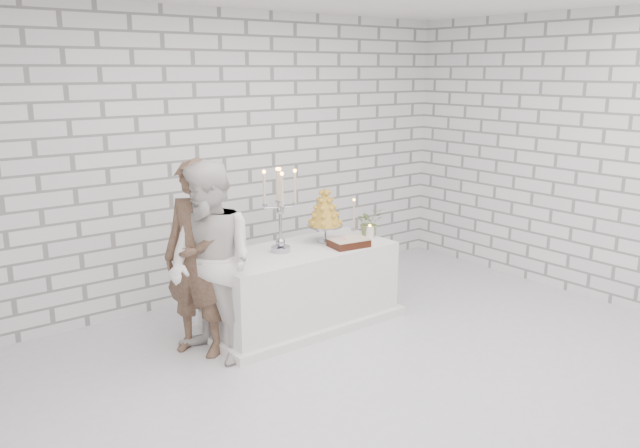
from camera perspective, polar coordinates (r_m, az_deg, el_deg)
The scene contains 12 objects.
ground at distance 5.26m, azimuth 5.86°, elevation -13.47°, with size 6.00×5.00×0.01m, color silver.
wall_back at distance 6.77m, azimuth -8.61°, elevation 5.96°, with size 6.00×0.01×3.00m, color white.
wall_right at distance 7.16m, azimuth 23.96°, elevation 5.36°, with size 0.01×5.00×3.00m, color white.
cake_table at distance 6.10m, azimuth -1.72°, elevation -5.63°, with size 1.80×0.80×0.75m, color white.
groom at distance 5.45m, azimuth -10.98°, elevation -3.07°, with size 0.62×0.40×1.69m, color #4D3424.
bride at distance 5.30m, azimuth -9.74°, elevation -3.53°, with size 0.82×0.64×1.69m, color white.
candelabra at distance 5.81m, azimuth -3.61°, elevation 1.25°, with size 0.32×0.32×0.79m, color #9D9DA7, non-canonical shape.
croquembouche at distance 6.16m, azimuth 0.45°, elevation 0.85°, with size 0.36×0.36×0.55m, color #B38524, non-canonical shape.
chocolate_cake at distance 6.06m, azimuth 2.60°, elevation -1.66°, with size 0.35×0.25×0.08m, color black.
pillar_candle at distance 6.37m, azimuth 4.48°, elevation -0.75°, with size 0.08×0.08×0.12m, color white.
extra_taper at distance 6.63m, azimuth 3.06°, elevation 0.75°, with size 0.06×0.06×0.32m, color beige.
flowers at distance 6.41m, azimuth 4.45°, elevation 0.15°, with size 0.27×0.23×0.30m, color #3A622F.
Camera 1 is at (-3.26, -3.36, 2.40)m, focal length 35.61 mm.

